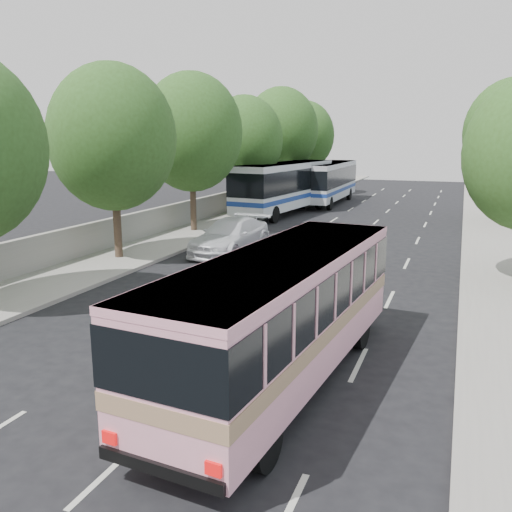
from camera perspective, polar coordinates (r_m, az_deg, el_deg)
The scene contains 15 objects.
ground at distance 17.09m, azimuth -2.08°, elevation -6.80°, with size 120.00×120.00×0.00m, color black.
sidewalk_left at distance 38.28m, azimuth -2.16°, elevation 4.06°, with size 4.00×90.00×0.15m, color #9E998E.
sidewalk_right at distance 35.36m, azimuth 24.13°, elevation 2.26°, with size 4.00×90.00×0.12m, color #9E998E.
low_wall at distance 38.90m, azimuth -4.62°, elevation 5.38°, with size 0.30×90.00×1.50m, color #9E998E.
tree_left_b at distance 25.49m, azimuth -14.83°, elevation 12.44°, with size 5.70×5.70×8.88m.
tree_left_c at distance 32.45m, azimuth -6.75°, elevation 13.20°, with size 6.00×6.00×9.35m.
tree_left_d at distance 39.68m, azimuth -1.14°, elevation 12.41°, with size 5.52×5.52×8.60m.
tree_left_e at distance 47.17m, azimuth 2.71°, elevation 13.36°, with size 6.30×6.30×9.82m.
tree_left_f at distance 54.87m, azimuth 5.18°, elevation 12.74°, with size 5.88×5.88×9.16m.
pink_bus at distance 12.34m, azimuth 2.92°, elevation -5.08°, with size 3.29×9.82×3.08m.
pink_taxi at distance 22.26m, azimuth 6.54°, elevation -0.11°, with size 1.96×4.87×1.66m, color #F11497.
white_pickup at distance 26.78m, azimuth -2.69°, elevation 2.10°, with size 2.35×5.79×1.68m, color silver.
tour_coach_front at distance 40.52m, azimuth 3.10°, elevation 7.64°, with size 4.14×12.86×3.78m.
tour_coach_rear at distance 47.30m, azimuth 7.65°, elevation 8.03°, with size 2.57×11.73×3.51m.
taxi_roof_sign at distance 22.09m, azimuth 6.60°, elevation 2.22°, with size 0.55×0.18×0.18m, color silver.
Camera 1 is at (6.32, -14.86, 5.61)m, focal length 38.00 mm.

